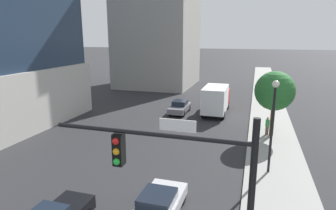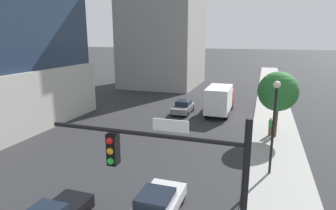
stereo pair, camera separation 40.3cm
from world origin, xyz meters
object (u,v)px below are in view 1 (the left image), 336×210
car_silver (159,204)px  car_gray (180,107)px  traffic_light_pole (186,180)px  street_lamp (273,114)px  pedestrian_green_shirt (267,126)px  street_tree (275,91)px  box_truck (216,99)px  construction_building (158,6)px

car_silver → car_gray: size_ratio=0.98×
traffic_light_pole → street_lamp: size_ratio=1.08×
pedestrian_green_shirt → traffic_light_pole: bearing=-99.5°
car_silver → car_gray: 19.92m
street_tree → box_truck: 8.97m
construction_building → pedestrian_green_shirt: bearing=-52.3°
car_gray → pedestrian_green_shirt: pedestrian_green_shirt is taller
street_tree → car_gray: 11.81m
street_lamp → traffic_light_pole: bearing=-105.6°
traffic_light_pole → pedestrian_green_shirt: 18.94m
construction_building → car_silver: bearing=-71.3°
street_lamp → box_truck: size_ratio=0.85×
construction_building → street_lamp: bearing=-59.9°
construction_building → traffic_light_pole: bearing=-70.2°
construction_building → traffic_light_pole: size_ratio=4.86×
construction_building → traffic_light_pole: construction_building is taller
box_truck → street_lamp: bearing=-69.1°
pedestrian_green_shirt → car_gray: bearing=150.0°
street_lamp → street_tree: (0.46, 7.57, 0.09)m
street_lamp → pedestrian_green_shirt: street_lamp is taller
street_tree → car_silver: (-5.80, -13.96, -3.46)m
traffic_light_pole → street_tree: (3.45, 18.27, -0.41)m
construction_building → pedestrian_green_shirt: (18.20, -23.58, -12.73)m
construction_building → box_truck: (12.77, -17.23, -11.91)m
street_tree → car_silver: bearing=-112.6°
construction_building → street_lamp: 37.36m
street_lamp → car_gray: size_ratio=1.43×
street_tree → car_silver: street_tree is taller
street_tree → box_truck: bearing=132.1°
box_truck → pedestrian_green_shirt: 8.40m
construction_building → street_lamp: construction_building is taller
street_tree → pedestrian_green_shirt: street_tree is taller
car_silver → box_truck: (-0.00, 20.38, 1.11)m
box_truck → pedestrian_green_shirt: size_ratio=4.34×
street_lamp → car_silver: 8.99m
street_lamp → pedestrian_green_shirt: bearing=89.3°
street_lamp → box_truck: bearing=110.9°
car_gray → box_truck: 4.28m
traffic_light_pole → car_gray: size_ratio=1.55×
traffic_light_pole → car_silver: bearing=118.7°
traffic_light_pole → construction_building: bearing=109.8°
street_tree → box_truck: (-5.80, 6.42, -2.35)m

